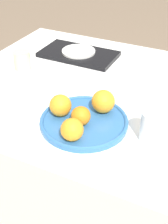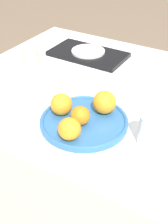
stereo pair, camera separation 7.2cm
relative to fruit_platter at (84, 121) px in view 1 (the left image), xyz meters
name	(u,v)px [view 1 (the left image)]	position (x,y,z in m)	size (l,w,h in m)	color
ground_plane	(125,218)	(0.12, 0.24, -0.76)	(12.00, 12.00, 0.00)	#7A6651
table	(131,167)	(0.12, 0.24, -0.39)	(1.53, 0.98, 0.75)	white
fruit_platter	(84,121)	(0.00, 0.00, 0.00)	(0.30, 0.30, 0.02)	#336BAD
orange_0	(81,116)	(0.00, -0.02, 0.04)	(0.07, 0.07, 0.07)	orange
orange_1	(60,105)	(-0.09, -0.01, 0.04)	(0.08, 0.08, 0.08)	orange
orange_2	(72,130)	(0.01, -0.10, 0.04)	(0.07, 0.07, 0.07)	orange
orange_3	(103,101)	(0.04, 0.08, 0.05)	(0.08, 0.08, 0.08)	orange
water_glass	(150,126)	(0.22, 0.02, 0.04)	(0.07, 0.07, 0.10)	silver
serving_tray	(79,54)	(-0.27, 0.48, 0.00)	(0.37, 0.20, 0.02)	black
side_plate	(79,51)	(-0.27, 0.48, 0.01)	(0.16, 0.16, 0.01)	silver
cup_3	(22,60)	(-0.43, 0.25, 0.03)	(0.07, 0.07, 0.08)	#B7CC9E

